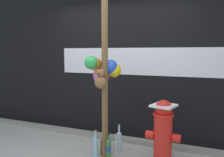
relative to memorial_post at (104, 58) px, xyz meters
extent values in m
cube|color=black|center=(-0.14, 1.04, 0.05)|extent=(10.00, 0.20, 3.08)
cube|color=silver|center=(0.72, 0.94, -0.08)|extent=(4.08, 0.01, 0.49)
cube|color=gray|center=(-0.14, 0.66, -1.45)|extent=(8.00, 0.12, 0.08)
cylinder|color=brown|center=(0.03, -0.03, -0.15)|extent=(0.09, 0.09, 2.68)
sphere|color=yellow|center=(0.11, 0.12, -0.18)|extent=(0.22, 0.22, 0.22)
sphere|color=orange|center=(-0.14, -0.01, -0.09)|extent=(0.20, 0.20, 0.20)
sphere|color=#D66BB2|center=(-0.08, 0.07, -0.27)|extent=(0.24, 0.24, 0.24)
sphere|color=green|center=(-0.14, -0.14, -0.06)|extent=(0.19, 0.19, 0.19)
sphere|color=blue|center=(0.07, 0.08, -0.13)|extent=(0.22, 0.22, 0.22)
sphere|color=brown|center=(0.03, -0.16, -0.34)|extent=(0.17, 0.17, 0.17)
sphere|color=brown|center=(0.03, -0.16, -0.21)|extent=(0.12, 0.12, 0.12)
sphere|color=brown|center=(-0.01, -0.16, -0.17)|extent=(0.05, 0.05, 0.05)
sphere|color=brown|center=(0.07, -0.16, -0.17)|extent=(0.05, 0.05, 0.05)
sphere|color=brown|center=(0.03, -0.22, -0.21)|extent=(0.04, 0.04, 0.04)
cylinder|color=red|center=(0.86, 0.15, -1.14)|extent=(0.26, 0.26, 0.68)
cylinder|color=red|center=(0.86, 0.15, -0.79)|extent=(0.30, 0.30, 0.03)
sphere|color=red|center=(0.86, 0.15, -0.70)|extent=(0.25, 0.25, 0.25)
cylinder|color=red|center=(0.67, 0.15, -1.11)|extent=(0.12, 0.12, 0.12)
cylinder|color=red|center=(1.05, 0.15, -1.11)|extent=(0.12, 0.12, 0.12)
cube|color=white|center=(0.86, 0.15, -0.66)|extent=(0.38, 0.38, 0.03)
cylinder|color=#337038|center=(0.11, -0.09, -1.35)|extent=(0.07, 0.07, 0.28)
cone|color=#337038|center=(0.11, -0.09, -1.19)|extent=(0.07, 0.07, 0.03)
cylinder|color=#337038|center=(0.11, -0.09, -1.14)|extent=(0.03, 0.03, 0.07)
cylinder|color=#1E478C|center=(0.11, -0.09, -1.32)|extent=(0.08, 0.08, 0.07)
cylinder|color=black|center=(0.11, -0.09, -1.10)|extent=(0.04, 0.04, 0.01)
cylinder|color=silver|center=(0.13, 0.14, -1.39)|extent=(0.06, 0.06, 0.19)
cone|color=silver|center=(0.13, 0.14, -1.28)|extent=(0.06, 0.06, 0.02)
cylinder|color=silver|center=(0.13, 0.14, -1.23)|extent=(0.03, 0.03, 0.09)
cylinder|color=gold|center=(0.13, 0.14, -1.18)|extent=(0.03, 0.03, 0.01)
cylinder|color=#93CCE0|center=(-0.17, 0.04, -1.35)|extent=(0.07, 0.07, 0.27)
cone|color=#93CCE0|center=(-0.17, 0.04, -1.20)|extent=(0.07, 0.07, 0.03)
cylinder|color=#93CCE0|center=(-0.17, 0.04, -1.16)|extent=(0.03, 0.03, 0.05)
cylinder|color=gold|center=(-0.17, 0.04, -1.13)|extent=(0.04, 0.04, 0.01)
cylinder|color=brown|center=(-0.04, 0.03, -1.37)|extent=(0.07, 0.07, 0.23)
cone|color=brown|center=(-0.04, 0.03, -1.25)|extent=(0.07, 0.07, 0.03)
cylinder|color=brown|center=(-0.04, 0.03, -1.20)|extent=(0.03, 0.03, 0.06)
cylinder|color=gold|center=(-0.04, 0.03, -1.17)|extent=(0.03, 0.03, 0.01)
cylinder|color=#B2DBEA|center=(0.14, 0.27, -1.34)|extent=(0.08, 0.08, 0.29)
cone|color=#B2DBEA|center=(0.14, 0.27, -1.19)|extent=(0.08, 0.08, 0.03)
cylinder|color=#B2DBEA|center=(0.14, 0.27, -1.12)|extent=(0.03, 0.03, 0.10)
cylinder|color=gold|center=(0.14, 0.27, -1.07)|extent=(0.03, 0.03, 0.01)
cylinder|color=#93CCE0|center=(-0.09, -0.10, -1.35)|extent=(0.06, 0.06, 0.28)
cone|color=#93CCE0|center=(-0.09, -0.10, -1.19)|extent=(0.06, 0.06, 0.02)
cylinder|color=#93CCE0|center=(-0.09, -0.10, -1.14)|extent=(0.03, 0.03, 0.08)
cylinder|color=gold|center=(-0.09, -0.10, -1.09)|extent=(0.03, 0.03, 0.01)
cube|color=#8C99B2|center=(-1.22, -0.51, -1.48)|extent=(0.09, 0.11, 0.01)
camera|label=1|loc=(1.48, -3.18, 0.09)|focal=38.32mm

